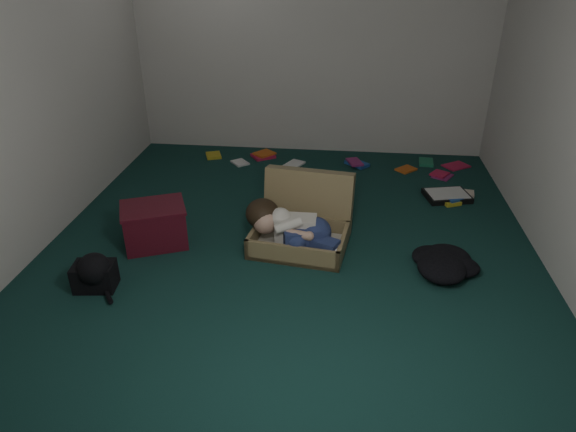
# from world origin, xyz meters

# --- Properties ---
(floor) EXTENTS (4.50, 4.50, 0.00)m
(floor) POSITION_xyz_m (0.00, 0.00, 0.00)
(floor) COLOR #12342F
(floor) RESTS_ON ground
(wall_back) EXTENTS (4.50, 0.00, 4.50)m
(wall_back) POSITION_xyz_m (0.00, 2.25, 1.30)
(wall_back) COLOR silver
(wall_back) RESTS_ON ground
(wall_front) EXTENTS (4.50, 0.00, 4.50)m
(wall_front) POSITION_xyz_m (0.00, -2.25, 1.30)
(wall_front) COLOR silver
(wall_front) RESTS_ON ground
(wall_left) EXTENTS (0.00, 4.50, 4.50)m
(wall_left) POSITION_xyz_m (-2.00, 0.00, 1.30)
(wall_left) COLOR silver
(wall_left) RESTS_ON ground
(suitcase) EXTENTS (0.85, 0.83, 0.56)m
(suitcase) POSITION_xyz_m (0.10, 0.10, 0.17)
(suitcase) COLOR olive
(suitcase) RESTS_ON floor
(person) EXTENTS (0.80, 0.47, 0.34)m
(person) POSITION_xyz_m (0.02, -0.08, 0.21)
(person) COLOR silver
(person) RESTS_ON suitcase
(maroon_bin) EXTENTS (0.62, 0.56, 0.35)m
(maroon_bin) POSITION_xyz_m (-1.11, -0.10, 0.17)
(maroon_bin) COLOR #4E0F1C
(maroon_bin) RESTS_ON floor
(backpack) EXTENTS (0.39, 0.33, 0.22)m
(backpack) POSITION_xyz_m (-1.33, -0.75, 0.11)
(backpack) COLOR black
(backpack) RESTS_ON floor
(clothing_pile) EXTENTS (0.53, 0.49, 0.14)m
(clothing_pile) POSITION_xyz_m (1.23, -0.23, 0.07)
(clothing_pile) COLOR black
(clothing_pile) RESTS_ON floor
(paper_tray) EXTENTS (0.47, 0.40, 0.06)m
(paper_tray) POSITION_xyz_m (1.44, 1.05, 0.03)
(paper_tray) COLOR black
(paper_tray) RESTS_ON floor
(book_scatter) EXTENTS (3.02, 1.25, 0.02)m
(book_scatter) POSITION_xyz_m (0.61, 1.67, 0.01)
(book_scatter) COLOR gold
(book_scatter) RESTS_ON floor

